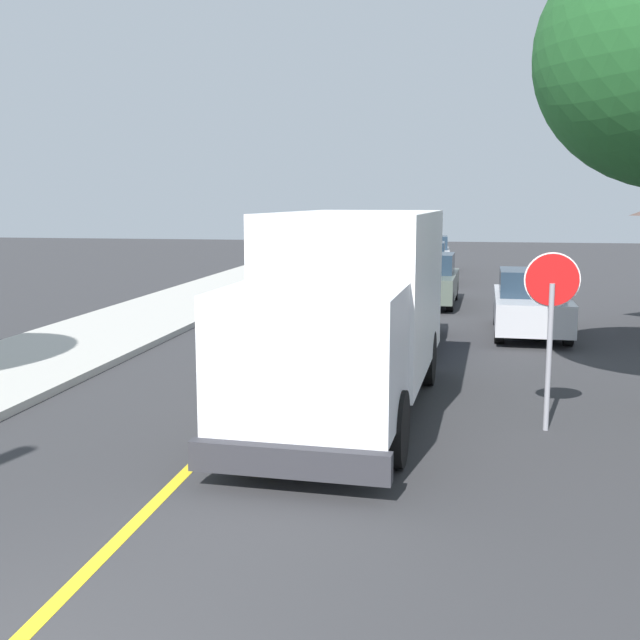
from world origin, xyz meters
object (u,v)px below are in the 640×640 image
stop_sign (551,307)px  parked_van_across (531,304)px  box_truck (351,303)px  parked_car_furthest (431,254)px  parked_car_mid (428,281)px  parked_car_near (399,311)px  parked_car_far (425,263)px

stop_sign → parked_van_across: bearing=86.4°
box_truck → parked_car_furthest: size_ratio=1.64×
parked_car_mid → parked_van_across: (2.77, -5.23, 0.00)m
box_truck → parked_van_across: box_truck is taller
parked_car_near → parked_car_far: size_ratio=1.01×
parked_van_across → parked_car_near: bearing=-150.6°
parked_car_far → parked_car_furthest: 5.54m
stop_sign → parked_car_near: bearing=112.2°
parked_car_mid → parked_car_furthest: size_ratio=1.01×
parked_car_mid → stop_sign: (2.25, -13.61, 1.06)m
box_truck → parked_car_far: bearing=88.9°
parked_car_mid → stop_sign: 13.84m
parked_van_across → stop_sign: 8.46m
parked_car_near → stop_sign: bearing=-67.8°
parked_car_far → parked_van_across: 12.58m
box_truck → parked_van_across: 8.59m
parked_car_near → parked_car_mid: size_ratio=0.99×
parked_car_furthest → parked_car_far: bearing=-90.5°
parked_car_furthest → stop_sign: stop_sign is taller
box_truck → parked_car_mid: (0.78, 12.99, -0.97)m
box_truck → parked_car_mid: 13.05m
parked_car_near → parked_car_mid: (0.44, 7.04, 0.00)m
parked_car_far → box_truck: bearing=-91.1°
parked_car_far → parked_van_across: bearing=-75.4°
parked_car_mid → parked_van_across: same height
parked_car_mid → stop_sign: bearing=-80.6°
parked_car_far → stop_sign: bearing=-82.7°
parked_van_across → parked_car_furthest: bearing=100.0°
stop_sign → parked_car_mid: bearing=99.4°
parked_car_near → parked_car_furthest: (0.10, 19.53, 0.00)m
parked_car_mid → parked_car_far: 6.96m
parked_car_furthest → stop_sign: size_ratio=1.68×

